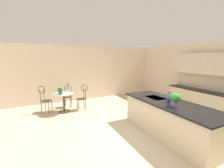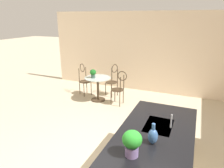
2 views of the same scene
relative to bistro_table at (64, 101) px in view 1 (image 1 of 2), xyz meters
name	(u,v)px [view 1 (image 1 of 2)]	position (x,y,z in m)	size (l,w,h in m)	color
ground_plane	(136,136)	(2.77, 1.47, -0.45)	(40.00, 40.00, 0.00)	beige
wall_back	(220,79)	(2.77, 5.13, 0.90)	(9.00, 0.12, 2.70)	beige
wall_left_window	(88,73)	(-1.49, 1.47, 0.90)	(0.12, 7.80, 2.70)	beige
kitchen_island	(169,118)	(3.07, 2.32, 0.02)	(2.80, 1.06, 0.92)	beige
back_counter_run	(199,100)	(2.37, 4.68, 0.05)	(2.44, 0.64, 1.52)	beige
upper_cabinet_run	(203,63)	(2.37, 4.65, 1.45)	(2.40, 0.36, 0.76)	beige
bistro_table	(64,101)	(0.00, 0.00, 0.00)	(0.80, 0.80, 0.74)	#3D2D1E
chair_near_window	(68,94)	(-0.59, 0.25, 0.13)	(0.52, 0.49, 1.04)	#3D2D1E
chair_by_island	(45,98)	(-0.30, -0.66, 0.13)	(0.52, 0.52, 1.04)	#3D2D1E
chair_toward_desk	(83,96)	(0.06, 0.73, 0.13)	(0.39, 0.49, 1.04)	#3D2D1E
sink_faucet	(160,93)	(2.52, 2.50, 0.58)	(0.02, 0.02, 0.22)	#B2B5BA
potted_plant_on_table	(60,90)	(0.08, -0.12, 0.45)	(0.19, 0.19, 0.27)	#385147
potted_plant_counter_near	(175,99)	(3.37, 2.16, 0.66)	(0.24, 0.24, 0.33)	#7A669E
vase_on_counter	(169,98)	(3.02, 2.34, 0.58)	(0.13, 0.13, 0.29)	#386099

